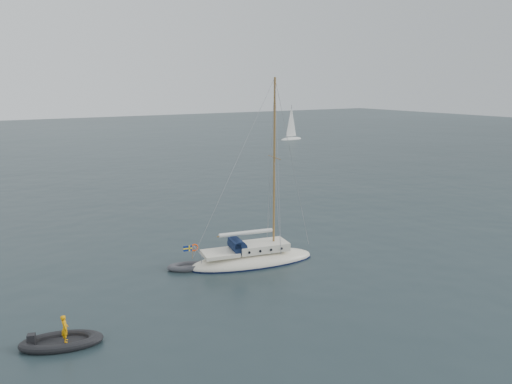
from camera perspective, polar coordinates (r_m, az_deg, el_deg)
ground at (r=31.69m, az=-0.77°, el=-8.99°), size 300.00×300.00×0.00m
sailboat at (r=32.64m, az=-0.38°, el=-6.58°), size 8.74×2.62×12.44m
dinghy at (r=32.15m, az=-7.73°, el=-8.46°), size 2.67×1.21×0.38m
rib at (r=24.90m, az=-21.39°, el=-15.57°), size 3.64×1.65×1.46m
distant_yacht_b at (r=104.07m, az=4.05°, el=7.77°), size 5.73×3.06×7.59m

